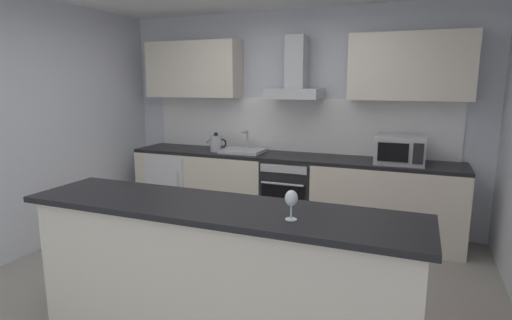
# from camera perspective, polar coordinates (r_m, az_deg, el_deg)

# --- Properties ---
(ground) EXTENTS (5.46, 5.00, 0.02)m
(ground) POSITION_cam_1_polar(r_m,az_deg,el_deg) (3.67, -4.38, -17.95)
(ground) COLOR gray
(wall_back) EXTENTS (5.46, 0.12, 2.60)m
(wall_back) POSITION_cam_1_polar(r_m,az_deg,el_deg) (5.16, 5.54, 5.73)
(wall_back) COLOR silver
(wall_back) RESTS_ON ground
(wall_left) EXTENTS (0.12, 5.00, 2.60)m
(wall_left) POSITION_cam_1_polar(r_m,az_deg,el_deg) (4.73, -30.51, 3.83)
(wall_left) COLOR silver
(wall_left) RESTS_ON ground
(backsplash_tile) EXTENTS (3.79, 0.02, 0.66)m
(backsplash_tile) POSITION_cam_1_polar(r_m,az_deg,el_deg) (5.10, 5.30, 4.88)
(backsplash_tile) COLOR white
(counter_back) EXTENTS (3.93, 0.60, 0.90)m
(counter_back) POSITION_cam_1_polar(r_m,az_deg,el_deg) (4.95, 4.12, -4.47)
(counter_back) COLOR beige
(counter_back) RESTS_ON ground
(counter_island) EXTENTS (2.67, 0.64, 0.97)m
(counter_island) POSITION_cam_1_polar(r_m,az_deg,el_deg) (2.86, -5.51, -15.46)
(counter_island) COLOR beige
(counter_island) RESTS_ON ground
(upper_cabinets) EXTENTS (3.88, 0.32, 0.70)m
(upper_cabinets) POSITION_cam_1_polar(r_m,az_deg,el_deg) (4.92, 4.90, 12.61)
(upper_cabinets) COLOR beige
(oven) EXTENTS (0.60, 0.62, 0.80)m
(oven) POSITION_cam_1_polar(r_m,az_deg,el_deg) (4.90, 4.80, -4.51)
(oven) COLOR slate
(oven) RESTS_ON ground
(refrigerator) EXTENTS (0.58, 0.60, 0.85)m
(refrigerator) POSITION_cam_1_polar(r_m,az_deg,el_deg) (5.56, -11.04, -3.20)
(refrigerator) COLOR white
(refrigerator) RESTS_ON ground
(microwave) EXTENTS (0.50, 0.38, 0.30)m
(microwave) POSITION_cam_1_polar(r_m,az_deg,el_deg) (4.56, 19.42, 1.33)
(microwave) COLOR #B7BABC
(microwave) RESTS_ON counter_back
(sink) EXTENTS (0.50, 0.40, 0.26)m
(sink) POSITION_cam_1_polar(r_m,az_deg,el_deg) (5.02, -1.79, 1.36)
(sink) COLOR silver
(sink) RESTS_ON counter_back
(kettle) EXTENTS (0.29, 0.15, 0.24)m
(kettle) POSITION_cam_1_polar(r_m,az_deg,el_deg) (5.12, -5.58, 2.36)
(kettle) COLOR #B7BABC
(kettle) RESTS_ON counter_back
(range_hood) EXTENTS (0.62, 0.45, 0.72)m
(range_hood) POSITION_cam_1_polar(r_m,az_deg,el_deg) (4.86, 5.50, 11.17)
(range_hood) COLOR #B7BABC
(wine_glass) EXTENTS (0.08, 0.08, 0.18)m
(wine_glass) POSITION_cam_1_polar(r_m,az_deg,el_deg) (2.37, 4.94, -5.49)
(wine_glass) COLOR silver
(wine_glass) RESTS_ON counter_island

